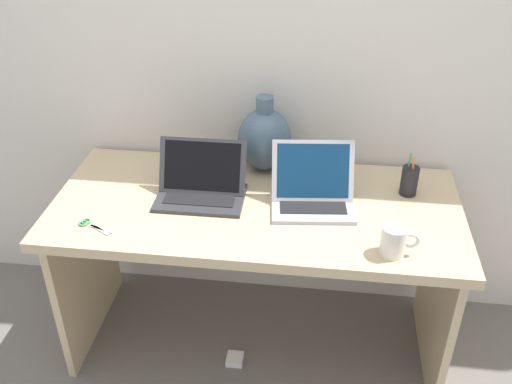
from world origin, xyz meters
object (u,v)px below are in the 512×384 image
(coffee_mug, at_px, (394,241))
(pen_cup, at_px, (409,180))
(laptop_right, at_px, (313,189))
(green_vase, at_px, (264,139))
(laptop_left, at_px, (201,183))
(power_brick, at_px, (235,359))
(scissors, at_px, (90,225))

(coffee_mug, distance_m, pen_cup, 0.39)
(laptop_right, relative_size, green_vase, 1.04)
(green_vase, xyz_separation_m, coffee_mug, (0.49, -0.52, -0.08))
(laptop_left, height_order, laptop_right, laptop_right)
(laptop_right, relative_size, power_brick, 4.67)
(green_vase, bearing_deg, laptop_left, -130.22)
(laptop_left, height_order, coffee_mug, laptop_left)
(green_vase, bearing_deg, pen_cup, -13.47)
(laptop_left, xyz_separation_m, coffee_mug, (0.70, -0.27, -0.00))
(green_vase, xyz_separation_m, pen_cup, (0.57, -0.14, -0.07))
(laptop_left, distance_m, scissors, 0.43)
(coffee_mug, height_order, power_brick, coffee_mug)
(laptop_left, distance_m, laptop_right, 0.42)
(green_vase, distance_m, power_brick, 0.94)
(green_vase, height_order, coffee_mug, green_vase)
(pen_cup, distance_m, scissors, 1.19)
(coffee_mug, bearing_deg, scissors, 178.46)
(laptop_right, distance_m, coffee_mug, 0.39)
(pen_cup, height_order, scissors, pen_cup)
(laptop_right, bearing_deg, green_vase, 129.94)
(laptop_right, xyz_separation_m, pen_cup, (0.36, 0.11, -0.00))
(coffee_mug, bearing_deg, laptop_right, 135.60)
(green_vase, bearing_deg, coffee_mug, -46.98)
(laptop_right, relative_size, coffee_mug, 2.58)
(scissors, relative_size, power_brick, 2.04)
(laptop_left, distance_m, green_vase, 0.34)
(coffee_mug, relative_size, pen_cup, 0.74)
(green_vase, relative_size, pen_cup, 1.85)
(laptop_left, bearing_deg, laptop_right, 0.20)
(laptop_left, bearing_deg, scissors, -145.57)
(laptop_left, relative_size, laptop_right, 1.02)
(power_brick, bearing_deg, scissors, -170.44)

